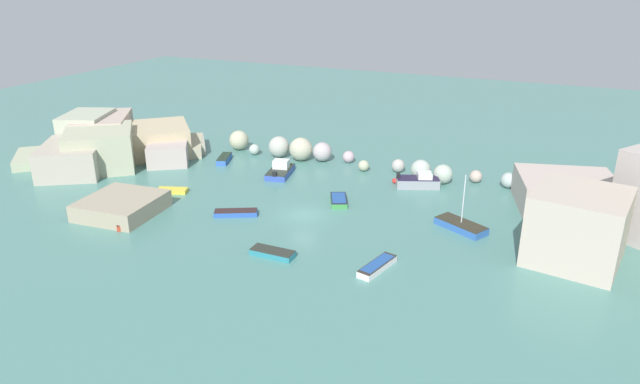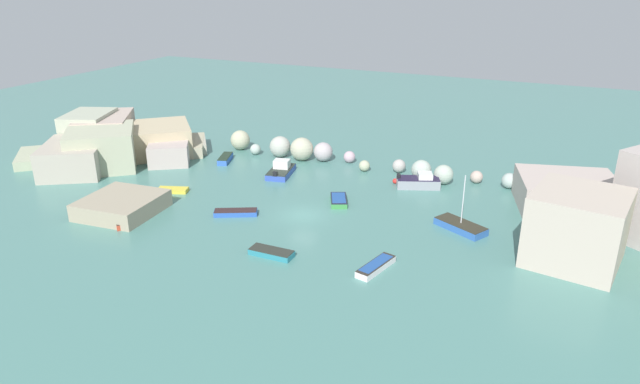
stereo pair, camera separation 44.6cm
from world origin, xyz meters
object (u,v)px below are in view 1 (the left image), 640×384
(moored_boat_3, at_px, (273,253))
(moored_boat_8, at_px, (224,159))
(moored_boat_7, at_px, (339,200))
(moored_boat_0, at_px, (461,226))
(moored_boat_4, at_px, (280,170))
(stone_dock, at_px, (122,206))
(moored_boat_6, at_px, (121,222))
(moored_boat_2, at_px, (236,213))
(channel_buoy, at_px, (395,181))
(moored_boat_9, at_px, (418,181))
(moored_boat_1, at_px, (377,266))
(moored_boat_5, at_px, (172,190))

(moored_boat_3, height_order, moored_boat_8, moored_boat_8)
(moored_boat_3, height_order, moored_boat_7, moored_boat_7)
(moored_boat_0, bearing_deg, moored_boat_4, 11.40)
(stone_dock, relative_size, moored_boat_4, 1.33)
(moored_boat_3, relative_size, moored_boat_6, 1.27)
(stone_dock, relative_size, moored_boat_2, 1.66)
(channel_buoy, bearing_deg, moored_boat_2, -127.25)
(moored_boat_6, xyz_separation_m, moored_boat_8, (-1.68, 19.29, 0.04))
(moored_boat_4, bearing_deg, moored_boat_6, 147.30)
(channel_buoy, bearing_deg, moored_boat_7, -114.01)
(moored_boat_6, bearing_deg, moored_boat_9, -97.45)
(moored_boat_1, bearing_deg, moored_boat_7, 48.28)
(moored_boat_7, bearing_deg, moored_boat_6, -75.97)
(channel_buoy, relative_size, moored_boat_9, 0.12)
(moored_boat_5, distance_m, moored_boat_7, 17.37)
(moored_boat_2, relative_size, moored_boat_5, 1.23)
(moored_boat_1, xyz_separation_m, moored_boat_3, (-8.42, -1.33, -0.04))
(moored_boat_6, bearing_deg, moored_boat_4, -71.07)
(moored_boat_8, bearing_deg, moored_boat_4, -119.10)
(channel_buoy, height_order, moored_boat_0, moored_boat_0)
(moored_boat_1, height_order, moored_boat_7, moored_boat_1)
(stone_dock, bearing_deg, moored_boat_1, -0.69)
(moored_boat_1, relative_size, moored_boat_8, 1.13)
(moored_boat_9, bearing_deg, moored_boat_2, -155.68)
(moored_boat_6, bearing_deg, moored_boat_5, -44.29)
(moored_boat_0, distance_m, moored_boat_4, 22.30)
(moored_boat_0, distance_m, moored_boat_1, 10.91)
(moored_boat_0, xyz_separation_m, moored_boat_1, (-4.36, -10.00, -0.05))
(channel_buoy, distance_m, moored_boat_2, 18.13)
(moored_boat_4, height_order, moored_boat_7, moored_boat_4)
(moored_boat_2, xyz_separation_m, moored_boat_9, (13.57, 14.40, 0.37))
(stone_dock, xyz_separation_m, moored_boat_9, (23.58, 18.46, -0.17))
(moored_boat_8, bearing_deg, moored_boat_1, -144.71)
(channel_buoy, height_order, moored_boat_8, moored_boat_8)
(moored_boat_2, height_order, moored_boat_4, moored_boat_4)
(channel_buoy, height_order, moored_boat_1, channel_buoy)
(channel_buoy, bearing_deg, moored_boat_6, -133.05)
(stone_dock, distance_m, moored_boat_4, 18.00)
(moored_boat_0, distance_m, moored_boat_9, 10.79)
(moored_boat_9, bearing_deg, moored_boat_6, -159.10)
(moored_boat_0, bearing_deg, stone_dock, 45.55)
(moored_boat_3, relative_size, moored_boat_5, 1.09)
(moored_boat_8, bearing_deg, channel_buoy, -106.60)
(moored_boat_2, bearing_deg, moored_boat_8, 99.50)
(moored_boat_1, relative_size, moored_boat_6, 1.47)
(stone_dock, bearing_deg, moored_boat_8, 89.67)
(moored_boat_8, bearing_deg, moored_boat_5, 163.74)
(moored_boat_2, distance_m, moored_boat_5, 9.49)
(moored_boat_4, bearing_deg, stone_dock, 139.68)
(moored_boat_2, relative_size, moored_boat_4, 0.80)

